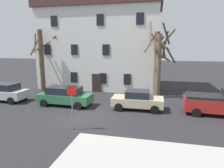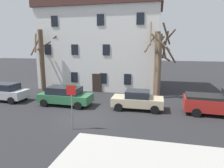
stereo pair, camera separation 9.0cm
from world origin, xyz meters
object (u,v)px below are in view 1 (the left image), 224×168
tree_bare_mid (158,61)px  bicycle_leaning (54,89)px  street_sign_pole (72,99)px  building_main (101,39)px  tree_bare_near (42,59)px  pickup_truck_red (222,103)px  car_silver_wagon (4,92)px  tree_bare_far (159,62)px  car_green_wagon (65,96)px  car_beige_sedan (137,100)px

tree_bare_mid → bicycle_leaning: (-11.51, -0.89, -3.32)m
street_sign_pole → bicycle_leaning: street_sign_pole is taller
building_main → bicycle_leaning: (-4.34, -4.46, -5.69)m
tree_bare_near → pickup_truck_red: bearing=-14.2°
tree_bare_near → car_silver_wagon: bearing=-104.4°
tree_bare_near → tree_bare_far: bearing=-1.1°
building_main → car_green_wagon: size_ratio=3.15×
building_main → tree_bare_near: (-5.91, -4.16, -2.26)m
building_main → tree_bare_far: bearing=-31.2°
tree_bare_near → pickup_truck_red: tree_bare_near is taller
pickup_truck_red → street_sign_pole: size_ratio=1.89×
car_green_wagon → tree_bare_far: bearing=29.9°
car_beige_sedan → tree_bare_far: bearing=69.7°
pickup_truck_red → street_sign_pole: 11.30m
car_silver_wagon → car_beige_sedan: car_silver_wagon is taller
pickup_truck_red → street_sign_pole: (-10.03, -5.10, 1.07)m
tree_bare_far → car_green_wagon: (-8.02, -4.60, -2.81)m
tree_bare_mid → street_sign_pole: (-5.08, -10.25, -1.65)m
tree_bare_near → building_main: bearing=35.2°
street_sign_pole → tree_bare_far: bearing=61.2°
car_green_wagon → car_silver_wagon: bearing=179.5°
building_main → car_green_wagon: 10.42m
tree_bare_near → tree_bare_far: tree_bare_far is taller
street_sign_pole → pickup_truck_red: bearing=27.0°
tree_bare_far → car_silver_wagon: (-14.41, -4.54, -2.79)m
tree_bare_near → bicycle_leaning: 3.78m
car_beige_sedan → pickup_truck_red: size_ratio=0.77×
tree_bare_mid → car_beige_sedan: tree_bare_mid is taller
street_sign_pole → building_main: bearing=98.6°
tree_bare_mid → car_green_wagon: bearing=-145.5°
tree_bare_near → street_sign_pole: (8.00, -9.66, -1.76)m
car_beige_sedan → bicycle_leaning: car_beige_sedan is taller
pickup_truck_red → tree_bare_mid: bearing=133.9°
building_main → street_sign_pole: building_main is taller
car_beige_sedan → building_main: bearing=123.0°
pickup_truck_red → bicycle_leaning: (-16.46, 4.25, -0.60)m
tree_bare_mid → street_sign_pole: tree_bare_mid is taller
pickup_truck_red → bicycle_leaning: 17.01m
tree_bare_near → car_silver_wagon: tree_bare_near is taller
building_main → car_beige_sedan: (5.67, -8.72, -5.25)m
building_main → tree_bare_mid: 8.36m
tree_bare_far → bicycle_leaning: bearing=-179.7°
car_beige_sedan → bicycle_leaning: size_ratio=2.50×
tree_bare_mid → pickup_truck_red: 7.64m
building_main → bicycle_leaning: building_main is taller
building_main → car_green_wagon: building_main is taller
tree_bare_near → car_green_wagon: tree_bare_near is taller
car_silver_wagon → street_sign_pole: size_ratio=1.49×
building_main → car_beige_sedan: 11.66m
tree_bare_far → car_silver_wagon: 15.36m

